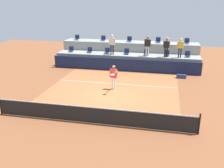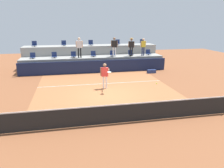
{
  "view_description": "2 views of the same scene",
  "coord_description": "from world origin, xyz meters",
  "px_view_note": "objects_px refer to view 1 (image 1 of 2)",
  "views": [
    {
      "loc": [
        3.41,
        -14.97,
        6.05
      ],
      "look_at": [
        0.46,
        -1.26,
        1.25
      ],
      "focal_mm": 40.03,
      "sensor_mm": 36.0,
      "label": 1
    },
    {
      "loc": [
        -2.28,
        -12.48,
        4.38
      ],
      "look_at": [
        0.01,
        -1.29,
        1.04
      ],
      "focal_mm": 34.41,
      "sensor_mm": 36.0,
      "label": 2
    }
  ],
  "objects_px": {
    "stadium_chair_lower_left": "(90,50)",
    "stadium_chair_upper_left": "(103,39)",
    "spectator_with_hat": "(166,45)",
    "tennis_ball": "(142,92)",
    "equipment_bag": "(181,76)",
    "stadium_chair_upper_far_right": "(187,41)",
    "stadium_chair_upper_far_left": "(77,38)",
    "stadium_chair_lower_mid_left": "(107,51)",
    "stadium_chair_upper_center": "(129,40)",
    "stadium_chair_lower_right": "(167,54)",
    "stadium_chair_lower_far_right": "(187,55)",
    "stadium_chair_lower_mid_right": "(146,53)",
    "spectator_leaning_on_rail": "(148,44)",
    "stadium_chair_lower_far_left": "(71,50)",
    "stadium_chair_upper_right": "(158,41)",
    "tennis_player": "(114,75)",
    "spectator_in_grey": "(112,42)",
    "stadium_chair_lower_center": "(127,52)",
    "spectator_in_white": "(180,46)"
  },
  "relations": [
    {
      "from": "stadium_chair_lower_mid_left",
      "to": "stadium_chair_upper_center",
      "type": "xyz_separation_m",
      "value": [
        1.79,
        1.8,
        0.85
      ]
    },
    {
      "from": "stadium_chair_lower_far_left",
      "to": "stadium_chair_lower_right",
      "type": "relative_size",
      "value": 1.0
    },
    {
      "from": "stadium_chair_lower_mid_right",
      "to": "spectator_in_white",
      "type": "distance_m",
      "value": 2.99
    },
    {
      "from": "stadium_chair_upper_far_left",
      "to": "equipment_bag",
      "type": "distance_m",
      "value": 11.22
    },
    {
      "from": "stadium_chair_lower_far_right",
      "to": "stadium_chair_lower_far_left",
      "type": "bearing_deg",
      "value": 180.0
    },
    {
      "from": "stadium_chair_lower_mid_right",
      "to": "stadium_chair_upper_center",
      "type": "relative_size",
      "value": 1.0
    },
    {
      "from": "stadium_chair_lower_mid_left",
      "to": "stadium_chair_upper_center",
      "type": "relative_size",
      "value": 1.0
    },
    {
      "from": "stadium_chair_lower_right",
      "to": "stadium_chair_lower_far_right",
      "type": "xyz_separation_m",
      "value": [
        1.77,
        0.0,
        0.0
      ]
    },
    {
      "from": "stadium_chair_lower_left",
      "to": "stadium_chair_lower_right",
      "type": "bearing_deg",
      "value": 0.0
    },
    {
      "from": "stadium_chair_upper_far_right",
      "to": "stadium_chair_upper_left",
      "type": "bearing_deg",
      "value": 180.0
    },
    {
      "from": "stadium_chair_lower_left",
      "to": "stadium_chair_lower_right",
      "type": "xyz_separation_m",
      "value": [
        7.09,
        0.0,
        0.0
      ]
    },
    {
      "from": "stadium_chair_lower_center",
      "to": "stadium_chair_upper_far_right",
      "type": "distance_m",
      "value": 5.7
    },
    {
      "from": "stadium_chair_upper_far_left",
      "to": "spectator_with_hat",
      "type": "height_order",
      "value": "spectator_with_hat"
    },
    {
      "from": "stadium_chair_lower_left",
      "to": "spectator_in_grey",
      "type": "height_order",
      "value": "spectator_in_grey"
    },
    {
      "from": "stadium_chair_lower_mid_left",
      "to": "tennis_ball",
      "type": "height_order",
      "value": "stadium_chair_lower_mid_left"
    },
    {
      "from": "stadium_chair_upper_center",
      "to": "stadium_chair_upper_far_right",
      "type": "relative_size",
      "value": 1.0
    },
    {
      "from": "stadium_chair_lower_far_left",
      "to": "stadium_chair_lower_far_right",
      "type": "distance_m",
      "value": 10.7
    },
    {
      "from": "stadium_chair_upper_far_left",
      "to": "spectator_with_hat",
      "type": "bearing_deg",
      "value": -13.82
    },
    {
      "from": "stadium_chair_lower_mid_right",
      "to": "spectator_in_white",
      "type": "xyz_separation_m",
      "value": [
        2.87,
        -0.38,
        0.77
      ]
    },
    {
      "from": "stadium_chair_upper_center",
      "to": "spectator_with_hat",
      "type": "bearing_deg",
      "value": -31.71
    },
    {
      "from": "equipment_bag",
      "to": "stadium_chair_upper_far_right",
      "type": "bearing_deg",
      "value": 83.04
    },
    {
      "from": "stadium_chair_lower_mid_right",
      "to": "spectator_leaning_on_rail",
      "type": "xyz_separation_m",
      "value": [
        0.09,
        -0.38,
        0.85
      ]
    },
    {
      "from": "stadium_chair_lower_far_left",
      "to": "stadium_chair_upper_left",
      "type": "bearing_deg",
      "value": 33.65
    },
    {
      "from": "spectator_with_hat",
      "to": "tennis_ball",
      "type": "bearing_deg",
      "value": -97.52
    },
    {
      "from": "stadium_chair_lower_left",
      "to": "stadium_chair_upper_left",
      "type": "height_order",
      "value": "stadium_chair_upper_left"
    },
    {
      "from": "stadium_chair_upper_center",
      "to": "equipment_bag",
      "type": "bearing_deg",
      "value": -40.29
    },
    {
      "from": "stadium_chair_lower_right",
      "to": "stadium_chair_lower_far_left",
      "type": "bearing_deg",
      "value": 180.0
    },
    {
      "from": "spectator_with_hat",
      "to": "tennis_ball",
      "type": "relative_size",
      "value": 24.76
    },
    {
      "from": "stadium_chair_lower_mid_right",
      "to": "spectator_in_grey",
      "type": "bearing_deg",
      "value": -172.89
    },
    {
      "from": "stadium_chair_upper_left",
      "to": "stadium_chair_upper_right",
      "type": "xyz_separation_m",
      "value": [
        5.35,
        0.0,
        0.0
      ]
    },
    {
      "from": "tennis_player",
      "to": "equipment_bag",
      "type": "xyz_separation_m",
      "value": [
        4.79,
        3.68,
        -0.91
      ]
    },
    {
      "from": "stadium_chair_lower_far_right",
      "to": "tennis_ball",
      "type": "relative_size",
      "value": 7.65
    },
    {
      "from": "stadium_chair_upper_far_left",
      "to": "spectator_in_white",
      "type": "height_order",
      "value": "spectator_in_white"
    },
    {
      "from": "stadium_chair_upper_right",
      "to": "stadium_chair_lower_far_left",
      "type": "bearing_deg",
      "value": -167.41
    },
    {
      "from": "stadium_chair_upper_right",
      "to": "tennis_player",
      "type": "bearing_deg",
      "value": -108.86
    },
    {
      "from": "stadium_chair_upper_far_right",
      "to": "equipment_bag",
      "type": "relative_size",
      "value": 0.68
    },
    {
      "from": "equipment_bag",
      "to": "stadium_chair_lower_mid_left",
      "type": "bearing_deg",
      "value": 160.74
    },
    {
      "from": "stadium_chair_lower_center",
      "to": "spectator_in_white",
      "type": "distance_m",
      "value": 4.75
    },
    {
      "from": "spectator_with_hat",
      "to": "equipment_bag",
      "type": "bearing_deg",
      "value": -55.57
    },
    {
      "from": "stadium_chair_upper_center",
      "to": "stadium_chair_upper_far_left",
      "type": "bearing_deg",
      "value": 180.0
    },
    {
      "from": "stadium_chair_lower_far_left",
      "to": "stadium_chair_upper_far_right",
      "type": "height_order",
      "value": "stadium_chair_upper_far_right"
    },
    {
      "from": "stadium_chair_upper_left",
      "to": "stadium_chair_upper_right",
      "type": "bearing_deg",
      "value": 0.0
    },
    {
      "from": "stadium_chair_upper_far_left",
      "to": "stadium_chair_upper_far_right",
      "type": "bearing_deg",
      "value": 0.0
    },
    {
      "from": "stadium_chair_upper_center",
      "to": "tennis_ball",
      "type": "relative_size",
      "value": 7.65
    },
    {
      "from": "stadium_chair_upper_far_left",
      "to": "equipment_bag",
      "type": "height_order",
      "value": "stadium_chair_upper_far_left"
    },
    {
      "from": "stadium_chair_upper_left",
      "to": "tennis_ball",
      "type": "height_order",
      "value": "stadium_chair_upper_left"
    },
    {
      "from": "stadium_chair_lower_center",
      "to": "spectator_leaning_on_rail",
      "type": "bearing_deg",
      "value": -11.46
    },
    {
      "from": "stadium_chair_lower_mid_left",
      "to": "stadium_chair_upper_left",
      "type": "distance_m",
      "value": 2.16
    },
    {
      "from": "stadium_chair_lower_mid_right",
      "to": "tennis_ball",
      "type": "relative_size",
      "value": 7.65
    },
    {
      "from": "stadium_chair_lower_mid_left",
      "to": "stadium_chair_lower_left",
      "type": "bearing_deg",
      "value": 180.0
    }
  ]
}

